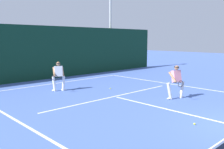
{
  "coord_description": "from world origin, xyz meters",
  "views": [
    {
      "loc": [
        -7.91,
        -1.6,
        2.69
      ],
      "look_at": [
        0.18,
        6.9,
        1.0
      ],
      "focal_mm": 39.44,
      "sensor_mm": 36.0,
      "label": 1
    }
  ],
  "objects_px": {
    "player_near": "(176,81)",
    "tennis_ball": "(110,89)",
    "light_pole": "(110,16)",
    "player_far": "(58,75)",
    "tennis_ball_extra": "(195,124)"
  },
  "relations": [
    {
      "from": "player_far",
      "to": "tennis_ball_extra",
      "type": "relative_size",
      "value": 23.33
    },
    {
      "from": "player_near",
      "to": "light_pole",
      "type": "bearing_deg",
      "value": -101.26
    },
    {
      "from": "player_far",
      "to": "tennis_ball",
      "type": "distance_m",
      "value": 2.85
    },
    {
      "from": "player_near",
      "to": "player_far",
      "type": "bearing_deg",
      "value": -43.54
    },
    {
      "from": "player_near",
      "to": "tennis_ball",
      "type": "distance_m",
      "value": 3.78
    },
    {
      "from": "tennis_ball",
      "to": "tennis_ball_extra",
      "type": "xyz_separation_m",
      "value": [
        -1.92,
        -5.94,
        0.0
      ]
    },
    {
      "from": "player_near",
      "to": "light_pole",
      "type": "xyz_separation_m",
      "value": [
        5.3,
        9.98,
        3.87
      ]
    },
    {
      "from": "player_far",
      "to": "tennis_ball",
      "type": "xyz_separation_m",
      "value": [
        2.27,
        -1.52,
        -0.81
      ]
    },
    {
      "from": "player_near",
      "to": "tennis_ball",
      "type": "bearing_deg",
      "value": -62.81
    },
    {
      "from": "player_near",
      "to": "light_pole",
      "type": "relative_size",
      "value": 0.2
    },
    {
      "from": "player_far",
      "to": "tennis_ball",
      "type": "height_order",
      "value": "player_far"
    },
    {
      "from": "player_near",
      "to": "tennis_ball_extra",
      "type": "relative_size",
      "value": 23.19
    },
    {
      "from": "light_pole",
      "to": "player_far",
      "type": "bearing_deg",
      "value": -149.65
    },
    {
      "from": "player_far",
      "to": "tennis_ball",
      "type": "relative_size",
      "value": 23.33
    },
    {
      "from": "player_far",
      "to": "light_pole",
      "type": "xyz_separation_m",
      "value": [
        8.25,
        4.83,
        3.86
      ]
    }
  ]
}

